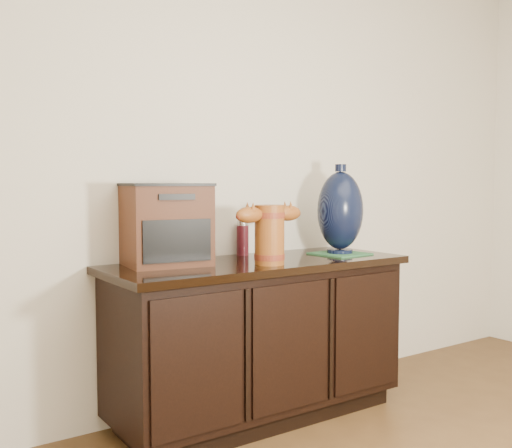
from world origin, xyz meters
TOP-DOWN VIEW (x-y plane):
  - sideboard at (0.00, 2.23)m, footprint 1.46×0.56m
  - terracotta_vessel at (-0.03, 2.09)m, footprint 0.38×0.15m
  - tv_radio at (-0.42, 2.34)m, footprint 0.40×0.34m
  - green_mat at (0.49, 2.20)m, footprint 0.26×0.26m
  - lamp_base at (0.49, 2.20)m, footprint 0.25×0.25m
  - spray_can at (0.06, 2.45)m, footprint 0.06×0.06m

SIDE VIEW (x-z plane):
  - sideboard at x=0.00m, z-range 0.01..0.76m
  - green_mat at x=0.49m, z-range 0.76..0.76m
  - spray_can at x=0.06m, z-range 0.75..0.93m
  - terracotta_vessel at x=-0.03m, z-range 0.77..1.04m
  - tv_radio at x=-0.42m, z-range 0.75..1.12m
  - lamp_base at x=0.49m, z-range 0.75..1.20m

